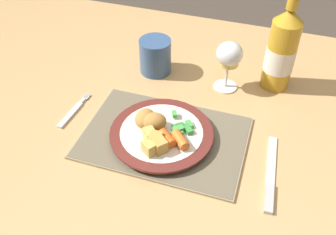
{
  "coord_description": "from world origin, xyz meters",
  "views": [
    {
      "loc": [
        0.25,
        -0.64,
        1.37
      ],
      "look_at": [
        0.05,
        -0.04,
        0.78
      ],
      "focal_mm": 40.0,
      "sensor_mm": 36.0,
      "label": 1
    }
  ],
  "objects": [
    {
      "name": "dining_table",
      "position": [
        0.0,
        0.0,
        0.67
      ],
      "size": [
        1.59,
        1.06,
        0.74
      ],
      "color": "tan",
      "rests_on": "ground"
    },
    {
      "name": "placemat",
      "position": [
        0.05,
        -0.07,
        0.74
      ],
      "size": [
        0.38,
        0.26,
        0.01
      ],
      "color": "gray",
      "rests_on": "dining_table"
    },
    {
      "name": "dinner_plate",
      "position": [
        0.04,
        -0.07,
        0.76
      ],
      "size": [
        0.24,
        0.24,
        0.02
      ],
      "color": "white",
      "rests_on": "placemat"
    },
    {
      "name": "breaded_croquettes",
      "position": [
        0.01,
        -0.06,
        0.78
      ],
      "size": [
        0.08,
        0.07,
        0.04
      ],
      "color": "#B77F3D",
      "rests_on": "dinner_plate"
    },
    {
      "name": "green_beans_pile",
      "position": [
        0.08,
        -0.05,
        0.77
      ],
      "size": [
        0.07,
        0.09,
        0.01
      ],
      "color": "green",
      "rests_on": "dinner_plate"
    },
    {
      "name": "glazed_carrots",
      "position": [
        0.08,
        -0.1,
        0.78
      ],
      "size": [
        0.08,
        0.05,
        0.02
      ],
      "color": "orange",
      "rests_on": "dinner_plate"
    },
    {
      "name": "fork",
      "position": [
        -0.2,
        -0.06,
        0.74
      ],
      "size": [
        0.02,
        0.14,
        0.01
      ],
      "color": "silver",
      "rests_on": "dining_table"
    },
    {
      "name": "table_knife",
      "position": [
        0.3,
        -0.11,
        0.74
      ],
      "size": [
        0.03,
        0.21,
        0.01
      ],
      "color": "silver",
      "rests_on": "dining_table"
    },
    {
      "name": "wine_glass",
      "position": [
        0.14,
        0.17,
        0.84
      ],
      "size": [
        0.07,
        0.07,
        0.14
      ],
      "color": "silver",
      "rests_on": "dining_table"
    },
    {
      "name": "bottle",
      "position": [
        0.27,
        0.22,
        0.85
      ],
      "size": [
        0.08,
        0.08,
        0.28
      ],
      "color": "gold",
      "rests_on": "dining_table"
    },
    {
      "name": "roast_potatoes",
      "position": [
        0.04,
        -0.12,
        0.78
      ],
      "size": [
        0.07,
        0.07,
        0.03
      ],
      "color": "#DBB256",
      "rests_on": "dinner_plate"
    },
    {
      "name": "drinking_cup",
      "position": [
        -0.06,
        0.18,
        0.79
      ],
      "size": [
        0.09,
        0.09,
        0.1
      ],
      "color": "#385684",
      "rests_on": "dining_table"
    }
  ]
}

